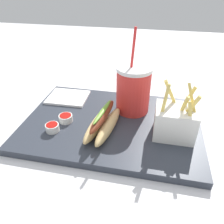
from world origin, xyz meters
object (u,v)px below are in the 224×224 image
hot_dog_1 (103,122)px  soda_cup (133,89)px  napkin_stack (68,97)px  fries_basket (175,121)px  ketchup_cup_1 (66,118)px  ketchup_cup_2 (52,127)px

hot_dog_1 → soda_cup: bearing=-118.7°
soda_cup → napkin_stack: bearing=-6.9°
fries_basket → hot_dog_1: bearing=5.4°
fries_basket → ketchup_cup_1: size_ratio=3.93×
ketchup_cup_1 → fries_basket: bearing=-180.0°
hot_dog_1 → napkin_stack: bearing=-42.7°
hot_dog_1 → ketchup_cup_2: 0.13m
fries_basket → hot_dog_1: (0.18, 0.02, -0.02)m
soda_cup → hot_dog_1: size_ratio=1.36×
soda_cup → ketchup_cup_2: soda_cup is taller
soda_cup → ketchup_cup_2: (0.19, 0.14, -0.06)m
fries_basket → ketchup_cup_2: 0.31m
ketchup_cup_2 → napkin_stack: bearing=-82.0°
napkin_stack → ketchup_cup_2: bearing=98.0°
hot_dog_1 → ketchup_cup_1: size_ratio=4.67×
hot_dog_1 → napkin_stack: size_ratio=1.39×
ketchup_cup_2 → soda_cup: bearing=-142.8°
soda_cup → napkin_stack: soda_cup is taller
ketchup_cup_1 → ketchup_cup_2: 0.05m
ketchup_cup_2 → napkin_stack: size_ratio=0.28×
fries_basket → ketchup_cup_1: (0.29, 0.00, -0.03)m
ketchup_cup_1 → ketchup_cup_2: bearing=69.3°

